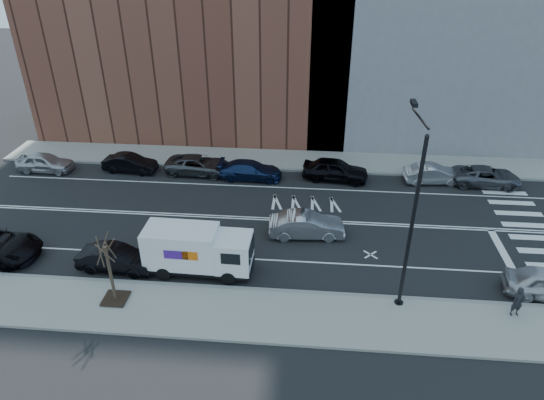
% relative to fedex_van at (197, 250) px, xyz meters
% --- Properties ---
extents(ground, '(120.00, 120.00, 0.00)m').
position_rel_fedex_van_xyz_m(ground, '(3.41, 5.60, -1.38)').
color(ground, black).
rests_on(ground, ground).
extents(sidewalk_near, '(44.00, 3.60, 0.15)m').
position_rel_fedex_van_xyz_m(sidewalk_near, '(3.41, -3.20, -1.31)').
color(sidewalk_near, gray).
rests_on(sidewalk_near, ground).
extents(sidewalk_far, '(44.00, 3.60, 0.15)m').
position_rel_fedex_van_xyz_m(sidewalk_far, '(3.41, 14.40, -1.31)').
color(sidewalk_far, gray).
rests_on(sidewalk_far, ground).
extents(curb_near, '(44.00, 0.25, 0.17)m').
position_rel_fedex_van_xyz_m(curb_near, '(3.41, -1.40, -1.30)').
color(curb_near, gray).
rests_on(curb_near, ground).
extents(curb_far, '(44.00, 0.25, 0.17)m').
position_rel_fedex_van_xyz_m(curb_far, '(3.41, 12.60, -1.30)').
color(curb_far, gray).
rests_on(curb_far, ground).
extents(crosswalk, '(3.00, 14.00, 0.01)m').
position_rel_fedex_van_xyz_m(crosswalk, '(19.41, 5.60, -1.38)').
color(crosswalk, white).
rests_on(crosswalk, ground).
extents(road_markings, '(40.00, 8.60, 0.01)m').
position_rel_fedex_van_xyz_m(road_markings, '(3.41, 5.60, -1.38)').
color(road_markings, white).
rests_on(road_markings, ground).
extents(streetlight, '(0.44, 4.02, 9.34)m').
position_rel_fedex_van_xyz_m(streetlight, '(10.41, -1.31, 3.69)').
color(streetlight, black).
rests_on(streetlight, ground).
extents(street_tree, '(1.20, 1.20, 3.75)m').
position_rel_fedex_van_xyz_m(street_tree, '(-3.59, -2.80, 0.07)').
color(street_tree, black).
rests_on(street_tree, ground).
extents(fedex_van, '(5.82, 2.17, 2.64)m').
position_rel_fedex_van_xyz_m(fedex_van, '(0.00, 0.00, 0.00)').
color(fedex_van, black).
rests_on(fedex_van, ground).
extents(far_parked_a, '(4.24, 1.79, 1.43)m').
position_rel_fedex_van_xyz_m(far_parked_a, '(-14.24, 11.02, -0.67)').
color(far_parked_a, '#B1B1B6').
rests_on(far_parked_a, ground).
extents(far_parked_b, '(4.15, 1.74, 1.33)m').
position_rel_fedex_van_xyz_m(far_parked_b, '(-7.79, 11.48, -0.72)').
color(far_parked_b, black).
rests_on(far_parked_b, ground).
extents(far_parked_c, '(5.00, 2.50, 1.36)m').
position_rel_fedex_van_xyz_m(far_parked_c, '(-2.58, 11.65, -0.70)').
color(far_parked_c, '#484A4F').
rests_on(far_parked_c, ground).
extents(far_parked_d, '(4.63, 1.91, 1.34)m').
position_rel_fedex_van_xyz_m(far_parked_d, '(1.40, 11.14, -0.71)').
color(far_parked_d, '#16254E').
rests_on(far_parked_d, ground).
extents(far_parked_e, '(4.94, 2.50, 1.61)m').
position_rel_fedex_van_xyz_m(far_parked_e, '(7.59, 11.48, -0.58)').
color(far_parked_e, black).
rests_on(far_parked_e, ground).
extents(far_parked_f, '(4.27, 1.87, 1.37)m').
position_rel_fedex_van_xyz_m(far_parked_f, '(14.61, 11.66, -0.70)').
color(far_parked_f, '#B1B0B5').
rests_on(far_parked_f, ground).
extents(far_parked_g, '(4.89, 2.43, 1.33)m').
position_rel_fedex_van_xyz_m(far_parked_g, '(18.36, 11.64, -0.72)').
color(far_parked_g, '#53545B').
rests_on(far_parked_g, ground).
extents(driving_sedan, '(4.61, 1.92, 1.48)m').
position_rel_fedex_van_xyz_m(driving_sedan, '(5.70, 3.94, -0.64)').
color(driving_sedan, '#A5A5AA').
rests_on(driving_sedan, ground).
extents(near_parked_rear_a, '(4.25, 1.71, 1.37)m').
position_rel_fedex_van_xyz_m(near_parked_rear_a, '(-4.44, -0.22, -0.70)').
color(near_parked_rear_a, black).
rests_on(near_parked_rear_a, ground).
extents(pedestrian, '(0.65, 0.49, 1.59)m').
position_rel_fedex_van_xyz_m(pedestrian, '(15.79, -2.16, -0.44)').
color(pedestrian, black).
rests_on(pedestrian, sidewalk_near).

